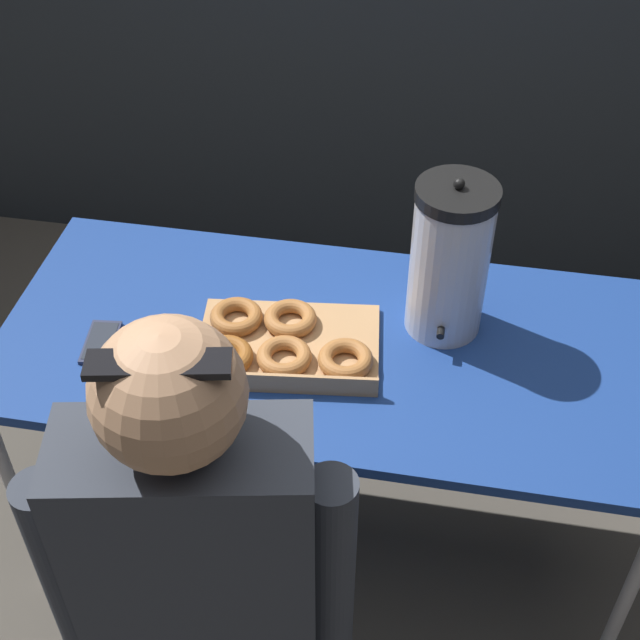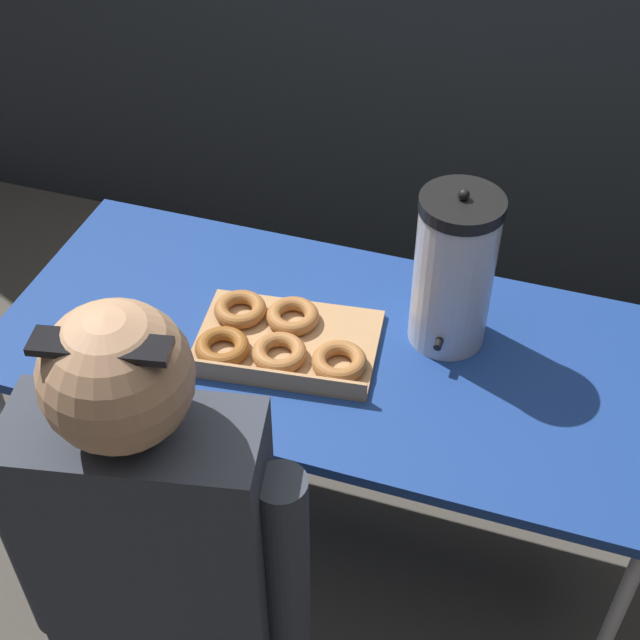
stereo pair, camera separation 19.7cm
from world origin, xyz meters
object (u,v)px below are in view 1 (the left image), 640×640
at_px(donut_box, 281,344).
at_px(cell_phone, 101,342).
at_px(person_seated, 204,602).
at_px(coffee_urn, 450,260).

bearing_deg(donut_box, cell_phone, -179.85).
bearing_deg(cell_phone, donut_box, 0.19).
bearing_deg(person_seated, coffee_urn, -128.12).
bearing_deg(cell_phone, person_seated, -61.11).
xyz_separation_m(cell_phone, person_seated, (0.38, -0.53, -0.10)).
bearing_deg(donut_box, person_seated, -99.54).
bearing_deg(cell_phone, coffee_urn, 8.43).
height_order(donut_box, coffee_urn, coffee_urn).
bearing_deg(coffee_urn, cell_phone, -164.74).
bearing_deg(coffee_urn, donut_box, -155.83).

